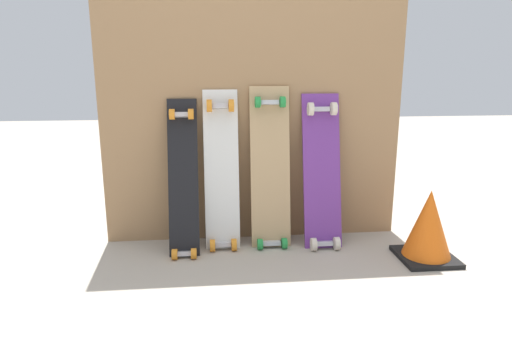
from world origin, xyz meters
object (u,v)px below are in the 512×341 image
skateboard_black (183,184)px  traffic_cone (428,226)px  skateboard_purple (322,176)px  skateboard_white (222,176)px  skateboard_natural (270,173)px

skateboard_black → traffic_cone: size_ratio=2.36×
skateboard_purple → skateboard_white: bearing=177.4°
skateboard_white → skateboard_natural: skateboard_natural is taller
skateboard_black → traffic_cone: bearing=-11.7°
skateboard_purple → traffic_cone: skateboard_purple is taller
skateboard_purple → skateboard_black: bearing=-178.4°
skateboard_black → skateboard_white: (0.21, 0.05, 0.03)m
skateboard_white → traffic_cone: bearing=-16.3°
skateboard_natural → traffic_cone: skateboard_natural is taller
skateboard_white → skateboard_natural: (0.27, 0.00, 0.01)m
skateboard_black → skateboard_natural: bearing=5.8°
skateboard_natural → traffic_cone: size_ratio=2.52×
skateboard_white → skateboard_purple: bearing=-2.6°
skateboard_black → traffic_cone: (1.26, -0.26, -0.19)m
skateboard_black → skateboard_natural: (0.48, 0.05, 0.03)m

